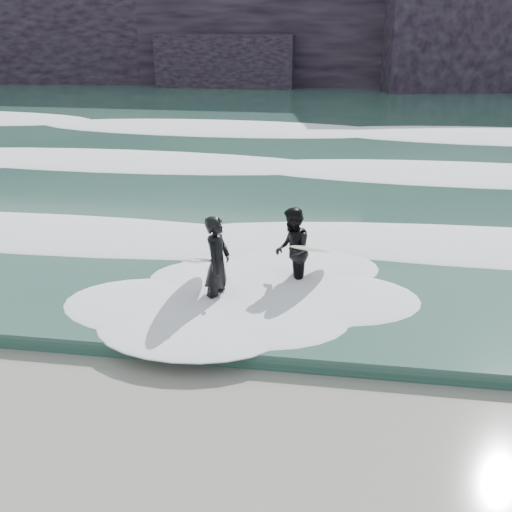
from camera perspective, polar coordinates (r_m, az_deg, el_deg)
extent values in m
plane|color=olive|center=(8.78, -5.42, -20.03)|extent=(120.00, 120.00, 0.00)
cube|color=#284940|center=(35.85, 6.17, 12.08)|extent=(90.00, 52.00, 0.30)
cube|color=black|center=(52.40, 7.52, 20.21)|extent=(70.00, 9.00, 10.00)
ellipsoid|color=white|center=(16.37, 2.21, 2.05)|extent=(60.00, 3.20, 0.20)
ellipsoid|color=white|center=(23.06, 4.34, 7.74)|extent=(60.00, 4.00, 0.24)
ellipsoid|color=white|center=(31.86, 5.77, 11.50)|extent=(60.00, 4.80, 0.30)
imported|color=black|center=(12.80, -3.45, -0.73)|extent=(0.60, 0.80, 2.00)
ellipsoid|color=white|center=(12.91, -5.14, -0.38)|extent=(0.86, 2.24, 0.94)
imported|color=black|center=(13.64, 3.23, 0.45)|extent=(0.80, 0.98, 1.89)
ellipsoid|color=silver|center=(13.58, 5.00, 0.62)|extent=(1.14, 1.97, 0.79)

